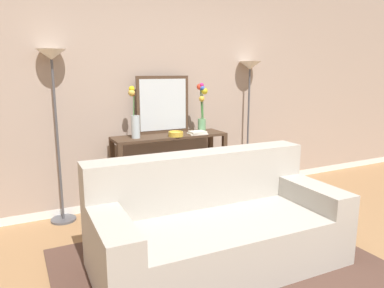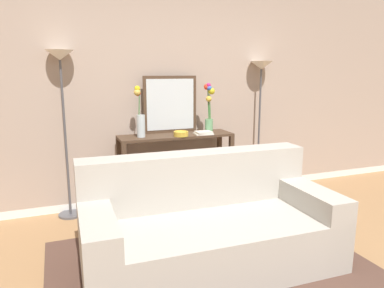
{
  "view_description": "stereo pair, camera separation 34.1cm",
  "coord_description": "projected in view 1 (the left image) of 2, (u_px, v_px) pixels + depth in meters",
  "views": [
    {
      "loc": [
        -1.6,
        -1.71,
        1.56
      ],
      "look_at": [
        -0.09,
        1.28,
        0.88
      ],
      "focal_mm": 33.65,
      "sensor_mm": 36.0,
      "label": 1
    },
    {
      "loc": [
        -1.29,
        -1.85,
        1.56
      ],
      "look_at": [
        -0.09,
        1.28,
        0.88
      ],
      "focal_mm": 33.65,
      "sensor_mm": 36.0,
      "label": 2
    }
  ],
  "objects": [
    {
      "name": "book_row_under_console",
      "position": [
        141.0,
        207.0,
        4.05
      ],
      "size": [
        0.33,
        0.18,
        0.13
      ],
      "color": "#BC3328",
      "rests_on": "ground"
    },
    {
      "name": "console_table",
      "position": [
        170.0,
        158.0,
        4.11
      ],
      "size": [
        1.3,
        0.38,
        0.86
      ],
      "color": "#473323",
      "rests_on": "ground"
    },
    {
      "name": "book_stack",
      "position": [
        197.0,
        133.0,
        4.08
      ],
      "size": [
        0.22,
        0.18,
        0.04
      ],
      "color": "silver",
      "rests_on": "console_table"
    },
    {
      "name": "fruit_bowl",
      "position": [
        176.0,
        134.0,
        3.95
      ],
      "size": [
        0.16,
        0.16,
        0.05
      ],
      "color": "gold",
      "rests_on": "console_table"
    },
    {
      "name": "back_wall",
      "position": [
        160.0,
        78.0,
        4.24
      ],
      "size": [
        12.0,
        0.15,
        2.97
      ],
      "color": "white",
      "rests_on": "ground"
    },
    {
      "name": "floor_lamp_right",
      "position": [
        249.0,
        90.0,
        4.61
      ],
      "size": [
        0.28,
        0.28,
        1.68
      ],
      "color": "#4C4C51",
      "rests_on": "ground"
    },
    {
      "name": "vase_short_flowers",
      "position": [
        202.0,
        108.0,
        4.15
      ],
      "size": [
        0.12,
        0.11,
        0.57
      ],
      "color": "#669E6B",
      "rests_on": "console_table"
    },
    {
      "name": "couch",
      "position": [
        216.0,
        227.0,
        2.94
      ],
      "size": [
        2.02,
        1.0,
        0.88
      ],
      "color": "#ADA89E",
      "rests_on": "ground"
    },
    {
      "name": "floor_lamp_left",
      "position": [
        54.0,
        89.0,
        3.56
      ],
      "size": [
        0.28,
        0.28,
        1.77
      ],
      "color": "#4C4C51",
      "rests_on": "ground"
    },
    {
      "name": "vase_tall_flowers",
      "position": [
        134.0,
        116.0,
        3.81
      ],
      "size": [
        0.11,
        0.11,
        0.55
      ],
      "color": "silver",
      "rests_on": "console_table"
    },
    {
      "name": "area_rug",
      "position": [
        225.0,
        271.0,
        2.86
      ],
      "size": [
        2.53,
        2.01,
        0.01
      ],
      "color": "#51382D",
      "rests_on": "ground"
    },
    {
      "name": "wall_mirror",
      "position": [
        163.0,
        105.0,
        4.12
      ],
      "size": [
        0.63,
        0.02,
        0.65
      ],
      "color": "#473323",
      "rests_on": "console_table"
    }
  ]
}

